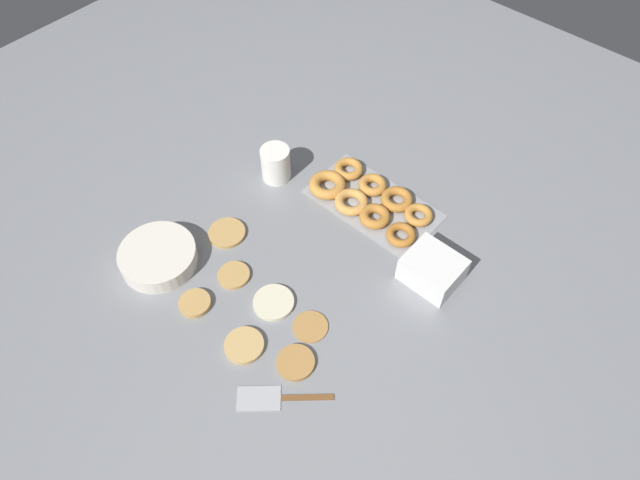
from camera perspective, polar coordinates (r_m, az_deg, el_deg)
The scene contains 13 objects.
ground_plane at distance 1.54m, azimuth -2.75°, elevation -2.94°, with size 3.00×3.00×0.00m, color gray.
pancake_0 at distance 1.43m, azimuth -7.59°, elevation -10.40°, with size 0.10×0.10×0.01m, color tan.
pancake_1 at distance 1.48m, azimuth -4.66°, elevation -6.24°, with size 0.11×0.11×0.01m, color beige.
pancake_2 at distance 1.54m, azimuth -8.61°, elevation -3.50°, with size 0.09×0.09×0.01m, color tan.
pancake_3 at distance 1.40m, azimuth -2.45°, elevation -12.14°, with size 0.09×0.09×0.01m, color #B27F42.
pancake_4 at distance 1.44m, azimuth -0.98°, elevation -8.62°, with size 0.09×0.09×0.01m, color #B27F42.
pancake_5 at distance 1.62m, azimuth -9.29°, elevation 0.70°, with size 0.10×0.10×0.01m, color tan.
pancake_6 at distance 1.51m, azimuth -12.39°, elevation -6.19°, with size 0.08×0.08×0.02m, color tan.
donut_tray at distance 1.67m, azimuth 4.83°, elevation 4.10°, with size 0.38×0.21×0.04m.
batter_bowl at distance 1.59m, azimuth -15.86°, elevation -1.63°, with size 0.21×0.21×0.05m.
container_stack at distance 1.52m, azimuth 11.18°, elevation -2.92°, with size 0.14×0.12×0.08m.
paper_cup at distance 1.72m, azimuth -4.45°, elevation 7.62°, with size 0.09×0.09×0.11m.
spatula at distance 1.37m, azimuth -5.06°, elevation -15.46°, with size 0.19×0.18×0.01m.
Camera 1 is at (-0.62, 0.59, 1.28)m, focal length 32.00 mm.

